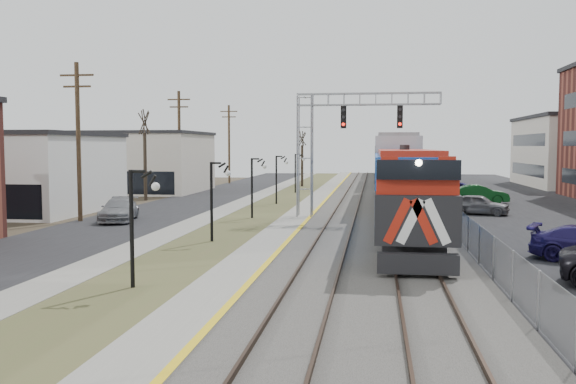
# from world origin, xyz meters

# --- Properties ---
(street_west) EXTENTS (7.00, 120.00, 0.04)m
(street_west) POSITION_xyz_m (-11.50, 35.00, 0.02)
(street_west) COLOR black
(street_west) RESTS_ON ground
(sidewalk) EXTENTS (2.00, 120.00, 0.08)m
(sidewalk) POSITION_xyz_m (-7.00, 35.00, 0.04)
(sidewalk) COLOR gray
(sidewalk) RESTS_ON ground
(grass_median) EXTENTS (4.00, 120.00, 0.06)m
(grass_median) POSITION_xyz_m (-4.00, 35.00, 0.03)
(grass_median) COLOR #4A502A
(grass_median) RESTS_ON ground
(platform) EXTENTS (2.00, 120.00, 0.24)m
(platform) POSITION_xyz_m (-1.00, 35.00, 0.12)
(platform) COLOR gray
(platform) RESTS_ON ground
(ballast_bed) EXTENTS (8.00, 120.00, 0.20)m
(ballast_bed) POSITION_xyz_m (4.00, 35.00, 0.10)
(ballast_bed) COLOR #595651
(ballast_bed) RESTS_ON ground
(parking_lot) EXTENTS (16.00, 120.00, 0.04)m
(parking_lot) POSITION_xyz_m (16.00, 35.00, 0.02)
(parking_lot) COLOR black
(parking_lot) RESTS_ON ground
(platform_edge) EXTENTS (0.24, 120.00, 0.01)m
(platform_edge) POSITION_xyz_m (-0.12, 35.00, 0.24)
(platform_edge) COLOR gold
(platform_edge) RESTS_ON platform
(track_near) EXTENTS (1.58, 120.00, 0.15)m
(track_near) POSITION_xyz_m (2.00, 35.00, 0.28)
(track_near) COLOR #2D2119
(track_near) RESTS_ON ballast_bed
(track_far) EXTENTS (1.58, 120.00, 0.15)m
(track_far) POSITION_xyz_m (5.50, 35.00, 0.28)
(track_far) COLOR #2D2119
(track_far) RESTS_ON ballast_bed
(train) EXTENTS (3.00, 108.65, 5.33)m
(train) POSITION_xyz_m (5.50, 66.10, 2.94)
(train) COLOR #154BB2
(train) RESTS_ON ground
(signal_gantry) EXTENTS (9.00, 1.07, 8.15)m
(signal_gantry) POSITION_xyz_m (1.22, 27.99, 5.59)
(signal_gantry) COLOR gray
(signal_gantry) RESTS_ON ground
(lampposts) EXTENTS (0.14, 62.14, 4.00)m
(lampposts) POSITION_xyz_m (-4.00, 18.29, 2.00)
(lampposts) COLOR black
(lampposts) RESTS_ON ground
(utility_poles) EXTENTS (0.28, 80.28, 10.00)m
(utility_poles) POSITION_xyz_m (-14.50, 25.00, 5.00)
(utility_poles) COLOR #4C3823
(utility_poles) RESTS_ON ground
(fence) EXTENTS (0.04, 120.00, 1.60)m
(fence) POSITION_xyz_m (8.20, 35.00, 0.80)
(fence) COLOR gray
(fence) RESTS_ON ground
(bare_trees) EXTENTS (12.30, 42.30, 5.95)m
(bare_trees) POSITION_xyz_m (-12.66, 38.91, 2.70)
(bare_trees) COLOR #382D23
(bare_trees) RESTS_ON ground
(car_lot_e) EXTENTS (4.43, 2.75, 1.41)m
(car_lot_e) POSITION_xyz_m (11.16, 32.48, 0.70)
(car_lot_e) COLOR slate
(car_lot_e) RESTS_ON ground
(car_lot_f) EXTENTS (4.66, 1.76, 1.52)m
(car_lot_f) POSITION_xyz_m (12.66, 41.10, 0.76)
(car_lot_f) COLOR #0D4518
(car_lot_f) RESTS_ON ground
(car_street_b) EXTENTS (3.11, 5.26, 1.43)m
(car_street_b) POSITION_xyz_m (-12.07, 25.38, 0.71)
(car_street_b) COLOR gray
(car_street_b) RESTS_ON ground
(car_lot_g) EXTENTS (4.45, 2.93, 1.41)m
(car_lot_g) POSITION_xyz_m (12.06, 48.28, 0.70)
(car_lot_g) COLOR navy
(car_lot_g) RESTS_ON ground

